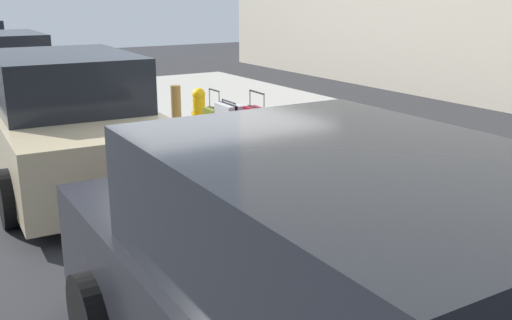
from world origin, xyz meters
The scene contains 18 objects.
ground_plane centered at (0.00, 0.00, 0.00)m, with size 40.00×40.00×0.00m, color #28282B.
sidewalk_curb centered at (0.00, -2.50, 0.07)m, with size 18.00×5.00×0.14m, color #9E9B93.
suitcase_red_1 centered at (-3.57, -0.73, 0.52)m, with size 0.40×0.24×0.98m.
suitcase_maroon_2 centered at (-3.14, -0.71, 0.50)m, with size 0.36×0.24×0.98m.
suitcase_silver_3 centered at (-2.67, -0.82, 0.51)m, with size 0.50×0.20×0.98m.
suitcase_olive_4 centered at (-2.16, -0.83, 0.44)m, with size 0.42×0.25×0.92m.
suitcase_navy_5 centered at (-1.69, -0.72, 0.52)m, with size 0.44×0.24×0.99m.
suitcase_teal_6 centered at (-1.25, -0.81, 0.48)m, with size 0.36×0.22×0.73m.
suitcase_black_7 centered at (-0.82, -0.84, 0.42)m, with size 0.42×0.18×0.62m.
suitcase_red_8 centered at (-0.35, -0.84, 0.47)m, with size 0.43×0.27×0.72m.
suitcase_maroon_9 centered at (0.14, -0.85, 0.51)m, with size 0.47×0.21×0.98m.
suitcase_silver_10 centered at (0.65, -0.69, 0.50)m, with size 0.47×0.25×0.78m.
suitcase_olive_11 centered at (1.13, -0.71, 0.43)m, with size 0.39×0.22×0.88m.
fire_hydrant centered at (1.78, -0.77, 0.56)m, with size 0.39×0.21×0.81m.
bollard_post centered at (2.35, -0.62, 0.53)m, with size 0.17×0.17×0.78m, color brown.
parked_car_charcoal_0 centered at (-4.60, 1.50, 0.78)m, with size 4.72×2.17×1.66m.
parked_car_beige_1 centered at (1.08, 1.50, 0.78)m, with size 4.67×2.21×1.67m.
parked_car_white_2 centered at (6.31, 1.50, 0.77)m, with size 4.50×2.13×1.64m.
Camera 1 is at (-6.62, 3.33, 2.39)m, focal length 41.04 mm.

